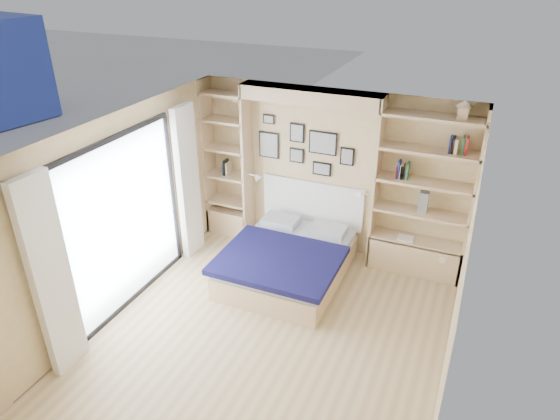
% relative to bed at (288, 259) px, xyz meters
% --- Properties ---
extents(ground, '(4.50, 4.50, 0.00)m').
position_rel_bed_xyz_m(ground, '(0.28, -1.25, -0.26)').
color(ground, tan).
rests_on(ground, ground).
extents(room_shell, '(4.50, 4.50, 4.50)m').
position_rel_bed_xyz_m(room_shell, '(-0.11, 0.27, 0.81)').
color(room_shell, '#DDBF89').
rests_on(room_shell, ground).
extents(bed, '(1.61, 1.98, 1.07)m').
position_rel_bed_xyz_m(bed, '(0.00, 0.00, 0.00)').
color(bed, beige).
rests_on(bed, ground).
extents(photo_gallery, '(1.48, 0.02, 0.82)m').
position_rel_bed_xyz_m(photo_gallery, '(-0.17, 0.97, 1.34)').
color(photo_gallery, black).
rests_on(photo_gallery, ground).
extents(reading_lamps, '(1.92, 0.12, 0.15)m').
position_rel_bed_xyz_m(reading_lamps, '(-0.02, 0.75, 0.84)').
color(reading_lamps, silver).
rests_on(reading_lamps, ground).
extents(shelf_decor, '(3.50, 0.23, 2.03)m').
position_rel_bed_xyz_m(shelf_decor, '(1.37, 0.82, 1.43)').
color(shelf_decor, '#A51E1E').
rests_on(shelf_decor, ground).
extents(deck, '(3.20, 4.00, 0.05)m').
position_rel_bed_xyz_m(deck, '(-3.32, -1.25, -0.26)').
color(deck, '#716253').
rests_on(deck, ground).
extents(deck_chair, '(0.55, 0.79, 0.73)m').
position_rel_bed_xyz_m(deck_chair, '(-2.78, -0.05, 0.08)').
color(deck_chair, tan).
rests_on(deck_chair, ground).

